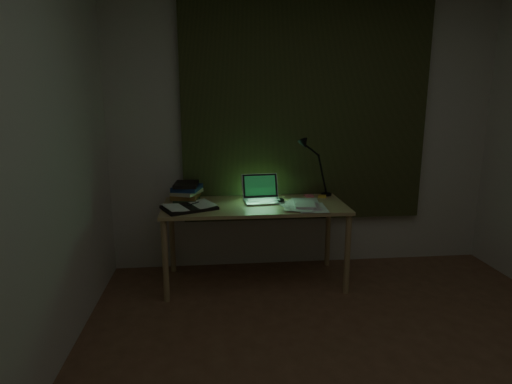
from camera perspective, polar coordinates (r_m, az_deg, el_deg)
The scene contains 11 objects.
wall_back at distance 3.93m, azimuth 6.49°, elevation 7.99°, with size 3.50×0.00×2.50m, color silver.
curtain at distance 3.88m, azimuth 6.69°, elevation 10.88°, with size 2.20×0.06×2.00m, color #292E17.
desk at distance 3.65m, azimuth -0.19°, elevation -6.89°, with size 1.51×0.66×0.69m, color tan, non-canonical shape.
laptop at distance 3.59m, azimuth 0.98°, elevation 0.37°, with size 0.31×0.35×0.23m, color silver, non-canonical shape.
open_textbook at distance 3.44m, azimuth -8.91°, elevation -1.98°, with size 0.40×0.28×0.03m, color white, non-canonical shape.
book_stack at distance 3.68m, azimuth -9.19°, elevation 0.08°, with size 0.21×0.26×0.17m, color white, non-canonical shape.
loose_papers at distance 3.51m, azimuth 5.60°, elevation -1.69°, with size 0.36×0.39×0.02m, color silver, non-canonical shape.
mouse at distance 3.62m, azimuth 3.32°, elevation -1.10°, with size 0.06×0.09×0.04m, color black.
sticky_yellow at distance 3.84m, azimuth 8.81°, elevation -0.57°, with size 0.07×0.07×0.01m, color gold.
sticky_pink at distance 3.84m, azimuth 7.05°, elevation -0.51°, with size 0.07×0.07×0.02m, color #FC627B.
desk_lamp at distance 3.87m, azimuth 9.48°, elevation 3.26°, with size 0.34×0.26×0.51m, color black, non-canonical shape.
Camera 1 is at (-0.83, -1.83, 1.57)m, focal length 30.00 mm.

